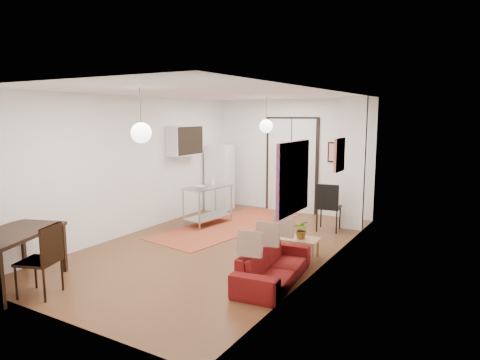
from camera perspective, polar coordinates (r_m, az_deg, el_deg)
The scene contains 27 objects.
floor at distance 8.35m, azimuth -2.93°, elevation -8.79°, with size 7.00×7.00×0.00m, color brown.
ceiling at distance 7.97m, azimuth -3.10°, elevation 11.50°, with size 4.20×7.00×0.02m, color white.
wall_back at distance 11.11m, azimuth 6.99°, elevation 3.18°, with size 4.20×0.02×2.90m, color white.
wall_front at distance 5.51m, azimuth -23.52°, elevation -3.15°, with size 4.20×0.02×2.90m, color white.
wall_left at distance 9.35m, azimuth -13.82°, elevation 1.96°, with size 0.02×7.00×2.90m, color white.
wall_right at distance 7.11m, azimuth 11.26°, elevation -0.04°, with size 0.02×7.00×2.90m, color white.
double_doors at distance 11.09m, azimuth 6.88°, elevation 1.88°, with size 1.44×0.06×2.50m, color white.
stub_partition at distance 9.60m, azimuth 14.88°, elevation 2.09°, with size 0.50×0.10×2.90m, color white.
wall_cabinet at distance 10.32m, azimuth -7.37°, elevation 5.26°, with size 0.35×1.00×0.70m, color white.
painting_popart at distance 5.94m, azimuth 7.11°, elevation 0.29°, with size 0.05×1.00×1.00m, color red.
painting_abstract at distance 7.83m, azimuth 13.10°, elevation 3.28°, with size 0.05×0.50×0.60m, color beige.
poster_back at distance 10.66m, azimuth 12.63°, elevation 3.62°, with size 0.40×0.03×0.50m, color red.
print_left at distance 10.81m, azimuth -6.38°, elevation 5.70°, with size 0.03×0.44×0.54m, color #9F5E42.
pendant_back at distance 9.70m, azimuth 3.52°, elevation 7.18°, with size 0.30×0.30×0.80m.
pendant_front at distance 6.40m, azimuth -13.04°, elevation 6.16°, with size 0.30×0.30×0.80m.
kilim_rug at distance 9.80m, azimuth -1.49°, elevation -6.10°, with size 1.46×3.89×0.01m, color #B8502E.
sofa at distance 6.61m, azimuth 4.49°, elevation -11.24°, with size 1.78×0.70×0.52m, color maroon.
coffee_table at distance 7.73m, azimuth 7.53°, elevation -7.98°, with size 0.82×0.51×0.35m.
potted_plant at distance 7.63m, azimuth 8.26°, elevation -6.52°, with size 0.26×0.31×0.34m, color #2A5E2A.
kitchen_counter at distance 9.84m, azimuth -4.32°, elevation -2.66°, with size 0.74×1.23×0.89m.
bowl at distance 9.54m, azimuth -5.37°, elevation -0.94°, with size 0.21×0.21×0.05m, color silver.
soap_bottle at distance 10.00m, azimuth -3.77°, elevation -0.08°, with size 0.08×0.09×0.18m, color teal.
fridge at distance 11.35m, azimuth -2.71°, elevation 0.35°, with size 0.61×0.61×1.72m, color white.
dining_table at distance 7.09m, azimuth -28.18°, elevation -6.88°, with size 1.30×1.68×0.82m.
dining_chair_near at distance 6.70m, azimuth -24.61°, elevation -8.77°, with size 0.62×0.75×1.02m.
dining_chair_far at distance 6.70m, azimuth -24.61°, elevation -8.77°, with size 0.62×0.75×1.02m.
black_side_chair at distance 9.59m, azimuth 11.98°, elevation -2.85°, with size 0.54×0.55×1.05m.
Camera 1 is at (4.39, -6.65, 2.52)m, focal length 32.00 mm.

